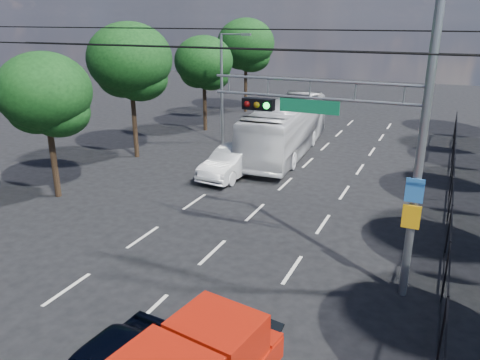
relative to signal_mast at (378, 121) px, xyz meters
The scene contains 11 objects.
lane_markings 9.56m from the signal_mast, 131.33° to the left, with size 6.12×38.00×0.01m.
signal_mast is the anchor object (origin of this frame).
streetlight_left 18.24m from the signal_mast, 129.66° to the left, with size 2.09×0.22×7.08m.
utility_wires 5.71m from the signal_mast, behind, with size 22.00×5.04×0.74m.
fence_right 6.37m from the signal_mast, 61.03° to the left, with size 0.06×34.03×2.00m.
tree_left_b 14.62m from the signal_mast, behind, with size 4.08×4.08×6.63m.
tree_left_c 17.57m from the signal_mast, 149.06° to the left, with size 4.80×4.80×7.80m.
tree_left_d 22.48m from the signal_mast, 130.73° to the left, with size 4.20×4.20×6.83m.
tree_left_e 29.12m from the signal_mast, 120.71° to the left, with size 4.92×4.92×7.99m.
white_bus 15.62m from the signal_mast, 118.08° to the left, with size 2.71×11.60×3.23m, color silver.
white_van 12.40m from the signal_mast, 135.75° to the left, with size 1.65×4.74×1.56m, color silver.
Camera 1 is at (7.04, -5.26, 7.95)m, focal length 35.00 mm.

